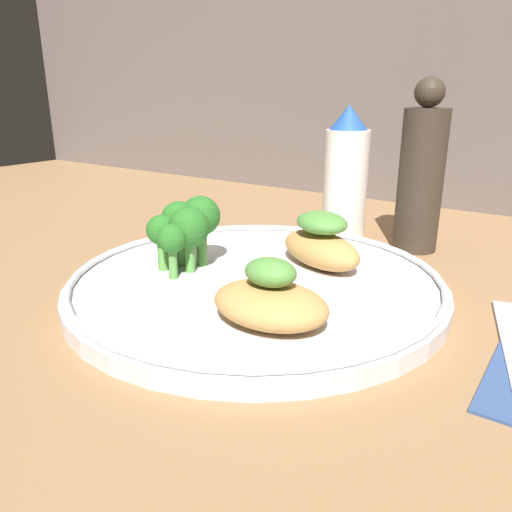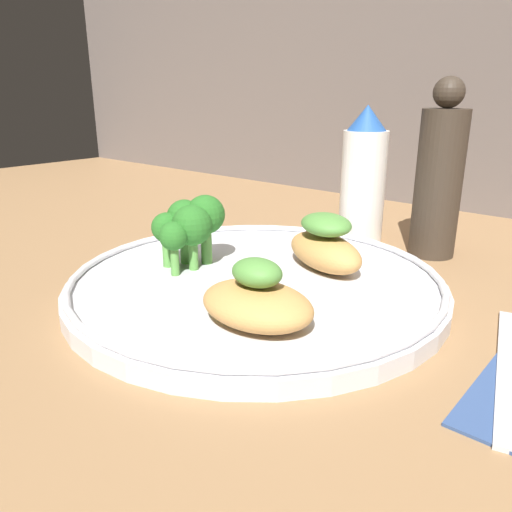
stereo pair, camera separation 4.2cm
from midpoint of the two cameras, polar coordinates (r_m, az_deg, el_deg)
The scene contains 7 objects.
ground_plane at distance 43.56cm, azimuth -2.78°, elevation -4.92°, with size 180.00×180.00×1.00cm, color #936D47.
plate at distance 42.98cm, azimuth -2.81°, elevation -3.09°, with size 31.99×31.99×2.00cm.
grilled_meat_front at distance 34.17cm, azimuth -1.89°, elevation -5.16°, with size 8.60×6.33×4.70cm.
grilled_meat_middle at distance 45.12cm, azimuth 4.80°, elevation 1.41°, with size 10.13×7.74×5.07cm.
broccoli_bunch at distance 44.53cm, azimuth -10.93°, elevation 3.34°, with size 5.52×6.56×6.43cm.
sauce_bottle at distance 58.77cm, azimuth 8.20°, elevation 9.02°, with size 5.03×5.03×15.23cm.
pepper_grinder at distance 55.41cm, azimuth 16.29°, elevation 8.88°, with size 4.68×4.68×18.05cm.
Camera 1 is at (22.65, -32.99, 16.83)cm, focal length 35.00 mm.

